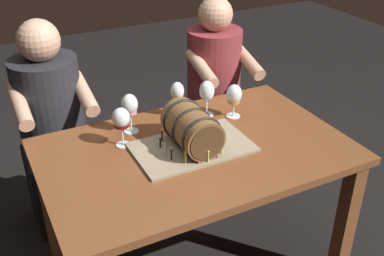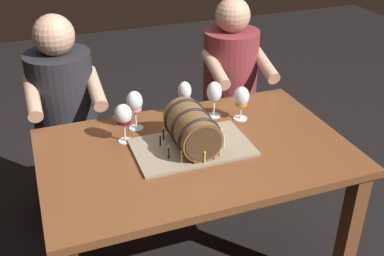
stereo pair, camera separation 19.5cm
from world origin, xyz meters
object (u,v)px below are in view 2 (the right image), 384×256
(dining_table, at_px, (195,170))
(person_seated_left, at_px, (68,130))
(barrel_cake, at_px, (192,131))
(wine_glass_white, at_px, (185,93))
(wine_glass_amber, at_px, (241,98))
(wine_glass_empty, at_px, (214,93))
(wine_glass_red, at_px, (123,116))
(wine_glass_rose, at_px, (135,103))
(person_seated_right, at_px, (229,105))

(dining_table, relative_size, person_seated_left, 1.12)
(person_seated_left, bearing_deg, dining_table, -55.26)
(barrel_cake, xyz_separation_m, wine_glass_white, (0.07, 0.30, 0.04))
(wine_glass_amber, height_order, person_seated_left, person_seated_left)
(dining_table, distance_m, barrel_cake, 0.20)
(wine_glass_empty, relative_size, person_seated_left, 0.15)
(wine_glass_amber, bearing_deg, wine_glass_red, -178.57)
(dining_table, distance_m, wine_glass_white, 0.39)
(wine_glass_red, height_order, person_seated_left, person_seated_left)
(wine_glass_rose, bearing_deg, wine_glass_red, -127.51)
(dining_table, height_order, wine_glass_white, wine_glass_white)
(wine_glass_white, bearing_deg, dining_table, -101.12)
(barrel_cake, bearing_deg, person_seated_right, 54.24)
(barrel_cake, bearing_deg, person_seated_left, 124.34)
(person_seated_left, bearing_deg, wine_glass_red, -68.31)
(wine_glass_red, relative_size, wine_glass_amber, 1.08)
(dining_table, relative_size, barrel_cake, 2.62)
(person_seated_left, bearing_deg, wine_glass_rose, -56.48)
(wine_glass_white, height_order, person_seated_right, person_seated_right)
(wine_glass_empty, height_order, wine_glass_red, wine_glass_red)
(dining_table, xyz_separation_m, barrel_cake, (-0.01, 0.01, 0.19))
(wine_glass_rose, bearing_deg, barrel_cake, -54.31)
(wine_glass_white, bearing_deg, person_seated_left, 144.73)
(wine_glass_empty, xyz_separation_m, wine_glass_white, (-0.13, 0.06, -0.00))
(wine_glass_empty, height_order, wine_glass_amber, wine_glass_empty)
(barrel_cake, xyz_separation_m, person_seated_left, (-0.46, 0.68, -0.27))
(wine_glass_empty, bearing_deg, person_seated_left, 146.82)
(wine_glass_rose, relative_size, wine_glass_white, 1.06)
(wine_glass_empty, xyz_separation_m, person_seated_left, (-0.66, 0.43, -0.31))
(wine_glass_red, height_order, wine_glass_amber, wine_glass_red)
(dining_table, bearing_deg, wine_glass_white, 78.88)
(barrel_cake, height_order, person_seated_right, person_seated_right)
(wine_glass_rose, distance_m, wine_glass_empty, 0.38)
(person_seated_right, bearing_deg, wine_glass_white, -137.62)
(wine_glass_amber, distance_m, person_seated_left, 0.97)
(wine_glass_red, bearing_deg, wine_glass_rose, 52.49)
(dining_table, xyz_separation_m, wine_glass_amber, (0.30, 0.18, 0.22))
(wine_glass_red, bearing_deg, wine_glass_empty, 10.60)
(wine_glass_empty, bearing_deg, dining_table, -127.04)
(wine_glass_rose, xyz_separation_m, wine_glass_red, (-0.07, -0.10, -0.00))
(wine_glass_white, distance_m, wine_glass_amber, 0.27)
(wine_glass_amber, xyz_separation_m, person_seated_right, (0.18, 0.51, -0.30))
(barrel_cake, relative_size, wine_glass_amber, 3.00)
(wine_glass_amber, relative_size, person_seated_left, 0.14)
(wine_glass_red, height_order, wine_glass_white, wine_glass_red)
(person_seated_left, xyz_separation_m, person_seated_right, (0.95, -0.00, -0.01))
(dining_table, relative_size, wine_glass_red, 7.29)
(barrel_cake, xyz_separation_m, wine_glass_rose, (-0.18, 0.25, 0.05))
(person_seated_left, relative_size, person_seated_right, 1.00)
(wine_glass_amber, bearing_deg, wine_glass_rose, 170.53)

